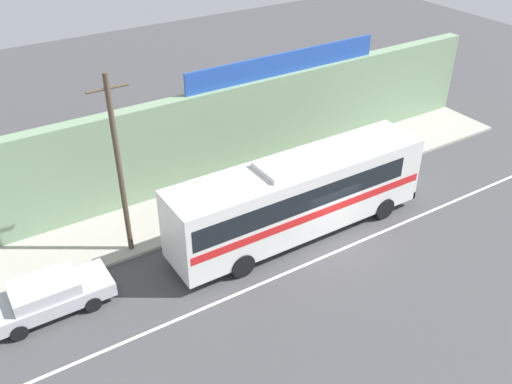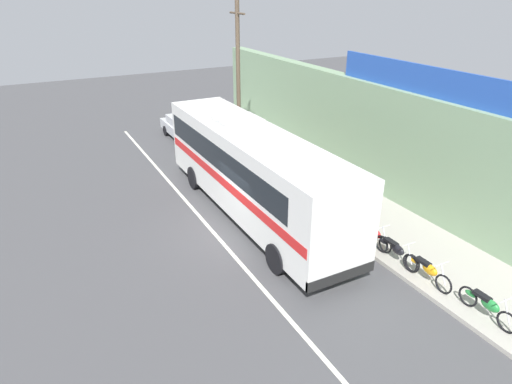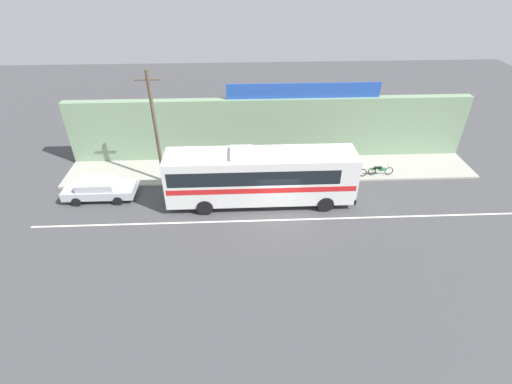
{
  "view_description": "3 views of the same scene",
  "coord_description": "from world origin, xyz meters",
  "px_view_note": "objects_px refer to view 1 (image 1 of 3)",
  "views": [
    {
      "loc": [
        -13.32,
        -14.88,
        14.99
      ],
      "look_at": [
        -2.52,
        2.26,
        2.09
      ],
      "focal_mm": 39.36,
      "sensor_mm": 36.0,
      "label": 1
    },
    {
      "loc": [
        13.52,
        -6.27,
        8.63
      ],
      "look_at": [
        -0.42,
        1.1,
        1.26
      ],
      "focal_mm": 31.19,
      "sensor_mm": 36.0,
      "label": 2
    },
    {
      "loc": [
        -2.24,
        -19.17,
        14.5
      ],
      "look_at": [
        -1.34,
        0.72,
        1.11
      ],
      "focal_mm": 26.59,
      "sensor_mm": 36.0,
      "label": 3
    }
  ],
  "objects_px": {
    "motorcycle_green": "(373,158)",
    "motorcycle_red": "(355,165)",
    "utility_pole": "(119,166)",
    "parked_car": "(48,296)",
    "motorcycle_purple": "(336,170)",
    "pedestrian_near_shop": "(284,172)",
    "motorcycle_orange": "(398,147)",
    "intercity_bus": "(297,194)"
  },
  "relations": [
    {
      "from": "motorcycle_orange",
      "to": "pedestrian_near_shop",
      "type": "distance_m",
      "value": 7.36
    },
    {
      "from": "intercity_bus",
      "to": "motorcycle_orange",
      "type": "bearing_deg",
      "value": 17.35
    },
    {
      "from": "parked_car",
      "to": "motorcycle_red",
      "type": "height_order",
      "value": "parked_car"
    },
    {
      "from": "motorcycle_purple",
      "to": "parked_car",
      "type": "bearing_deg",
      "value": -173.47
    },
    {
      "from": "utility_pole",
      "to": "motorcycle_orange",
      "type": "distance_m",
      "value": 15.99
    },
    {
      "from": "intercity_bus",
      "to": "utility_pole",
      "type": "distance_m",
      "value": 7.5
    },
    {
      "from": "motorcycle_green",
      "to": "motorcycle_orange",
      "type": "xyz_separation_m",
      "value": [
        1.99,
        0.16,
        0.0
      ]
    },
    {
      "from": "motorcycle_purple",
      "to": "pedestrian_near_shop",
      "type": "distance_m",
      "value": 2.94
    },
    {
      "from": "motorcycle_green",
      "to": "pedestrian_near_shop",
      "type": "bearing_deg",
      "value": 173.13
    },
    {
      "from": "motorcycle_orange",
      "to": "pedestrian_near_shop",
      "type": "relative_size",
      "value": 1.16
    },
    {
      "from": "motorcycle_green",
      "to": "parked_car",
      "type": "bearing_deg",
      "value": -174.47
    },
    {
      "from": "parked_car",
      "to": "motorcycle_purple",
      "type": "relative_size",
      "value": 2.46
    },
    {
      "from": "intercity_bus",
      "to": "pedestrian_near_shop",
      "type": "relative_size",
      "value": 7.45
    },
    {
      "from": "utility_pole",
      "to": "motorcycle_purple",
      "type": "bearing_deg",
      "value": -0.36
    },
    {
      "from": "parked_car",
      "to": "motorcycle_red",
      "type": "relative_size",
      "value": 2.33
    },
    {
      "from": "parked_car",
      "to": "motorcycle_green",
      "type": "height_order",
      "value": "parked_car"
    },
    {
      "from": "intercity_bus",
      "to": "motorcycle_red",
      "type": "height_order",
      "value": "intercity_bus"
    },
    {
      "from": "motorcycle_green",
      "to": "motorcycle_red",
      "type": "relative_size",
      "value": 0.96
    },
    {
      "from": "utility_pole",
      "to": "motorcycle_orange",
      "type": "relative_size",
      "value": 4.21
    },
    {
      "from": "intercity_bus",
      "to": "motorcycle_green",
      "type": "bearing_deg",
      "value": 20.77
    },
    {
      "from": "motorcycle_green",
      "to": "utility_pole",
      "type": "bearing_deg",
      "value": 179.63
    },
    {
      "from": "intercity_bus",
      "to": "motorcycle_green",
      "type": "height_order",
      "value": "intercity_bus"
    },
    {
      "from": "motorcycle_green",
      "to": "pedestrian_near_shop",
      "type": "distance_m",
      "value": 5.41
    },
    {
      "from": "motorcycle_red",
      "to": "motorcycle_orange",
      "type": "xyz_separation_m",
      "value": [
        3.32,
        0.21,
        0.0
      ]
    },
    {
      "from": "utility_pole",
      "to": "motorcycle_red",
      "type": "height_order",
      "value": "utility_pole"
    },
    {
      "from": "parked_car",
      "to": "motorcycle_orange",
      "type": "distance_m",
      "value": 19.54
    },
    {
      "from": "utility_pole",
      "to": "motorcycle_red",
      "type": "xyz_separation_m",
      "value": [
        12.25,
        -0.14,
        -3.62
      ]
    },
    {
      "from": "intercity_bus",
      "to": "motorcycle_green",
      "type": "distance_m",
      "value": 7.55
    },
    {
      "from": "motorcycle_red",
      "to": "parked_car",
      "type": "bearing_deg",
      "value": -174.19
    },
    {
      "from": "pedestrian_near_shop",
      "to": "motorcycle_green",
      "type": "bearing_deg",
      "value": -6.87
    },
    {
      "from": "utility_pole",
      "to": "motorcycle_red",
      "type": "relative_size",
      "value": 3.99
    },
    {
      "from": "motorcycle_orange",
      "to": "pedestrian_near_shop",
      "type": "xyz_separation_m",
      "value": [
        -7.33,
        0.49,
        0.5
      ]
    },
    {
      "from": "utility_pole",
      "to": "motorcycle_red",
      "type": "bearing_deg",
      "value": -0.65
    },
    {
      "from": "motorcycle_red",
      "to": "motorcycle_orange",
      "type": "height_order",
      "value": "same"
    },
    {
      "from": "motorcycle_green",
      "to": "motorcycle_orange",
      "type": "height_order",
      "value": "same"
    },
    {
      "from": "motorcycle_purple",
      "to": "motorcycle_green",
      "type": "relative_size",
      "value": 0.99
    },
    {
      "from": "motorcycle_purple",
      "to": "motorcycle_green",
      "type": "xyz_separation_m",
      "value": [
        2.52,
        -0.02,
        0.0
      ]
    },
    {
      "from": "utility_pole",
      "to": "motorcycle_red",
      "type": "distance_m",
      "value": 12.78
    },
    {
      "from": "parked_car",
      "to": "motorcycle_purple",
      "type": "height_order",
      "value": "parked_car"
    },
    {
      "from": "utility_pole",
      "to": "pedestrian_near_shop",
      "type": "bearing_deg",
      "value": 3.85
    },
    {
      "from": "motorcycle_green",
      "to": "motorcycle_purple",
      "type": "bearing_deg",
      "value": 179.56
    },
    {
      "from": "motorcycle_purple",
      "to": "pedestrian_near_shop",
      "type": "height_order",
      "value": "pedestrian_near_shop"
    }
  ]
}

